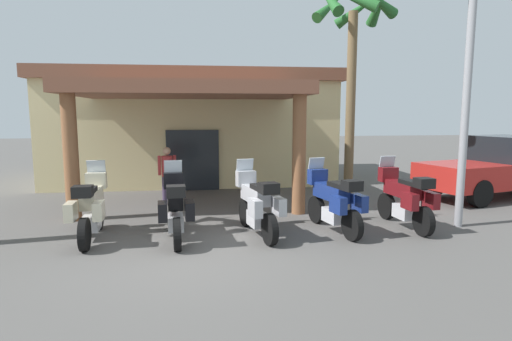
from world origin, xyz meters
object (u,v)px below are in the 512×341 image
(motel_building, at_px, (194,125))
(motorcycle_black, at_px, (175,207))
(motorcycle_cream, at_px, (91,207))
(motorcycle_blue, at_px, (334,201))
(pickup_truck_red, at_px, (499,168))
(palm_tree_near_portico, at_px, (353,32))
(roadside_sign, at_px, (471,30))
(pedestrian, at_px, (167,172))
(motorcycle_silver, at_px, (257,204))
(motorcycle_maroon, at_px, (405,198))

(motel_building, bearing_deg, motorcycle_black, -91.62)
(motorcycle_black, bearing_deg, motorcycle_cream, 77.82)
(motel_building, distance_m, motorcycle_black, 8.63)
(motel_building, bearing_deg, motorcycle_blue, -68.50)
(motorcycle_black, xyz_separation_m, pickup_truck_red, (10.00, 3.19, 0.24))
(motorcycle_cream, bearing_deg, palm_tree_near_portico, -63.77)
(motorcycle_black, xyz_separation_m, roadside_sign, (6.60, 0.12, 3.81))
(motorcycle_blue, relative_size, roadside_sign, 0.33)
(motel_building, distance_m, roadside_sign, 10.69)
(pedestrian, bearing_deg, pickup_truck_red, -102.48)
(pickup_truck_red, bearing_deg, motorcycle_blue, -169.25)
(pickup_truck_red, height_order, roadside_sign, roadside_sign)
(motel_building, relative_size, motorcycle_silver, 5.03)
(motorcycle_black, bearing_deg, motel_building, -7.32)
(motel_building, bearing_deg, motorcycle_silver, -79.75)
(motorcycle_cream, height_order, motorcycle_maroon, same)
(motorcycle_maroon, distance_m, pedestrian, 6.56)
(motorcycle_black, height_order, motorcycle_blue, same)
(motorcycle_silver, distance_m, pickup_truck_red, 8.81)
(pedestrian, bearing_deg, motorcycle_black, 175.66)
(motorcycle_blue, bearing_deg, motorcycle_maroon, -98.89)
(motel_building, bearing_deg, motorcycle_cream, -103.58)
(roadside_sign, bearing_deg, motorcycle_maroon, 175.26)
(motorcycle_cream, xyz_separation_m, pedestrian, (1.37, 3.27, 0.28))
(pickup_truck_red, bearing_deg, pedestrian, 163.72)
(motorcycle_maroon, bearing_deg, motorcycle_blue, 88.97)
(motorcycle_black, distance_m, motorcycle_blue, 3.52)
(motorcycle_cream, bearing_deg, motorcycle_blue, -94.33)
(motel_building, bearing_deg, motorcycle_maroon, -58.41)
(motorcycle_maroon, relative_size, pedestrian, 1.30)
(motorcycle_cream, bearing_deg, motorcycle_black, -100.49)
(palm_tree_near_portico, bearing_deg, motorcycle_cream, -150.59)
(motorcycle_cream, height_order, motorcycle_silver, same)
(motel_building, relative_size, motorcycle_cream, 4.98)
(motel_building, relative_size, motorcycle_blue, 5.04)
(motorcycle_silver, relative_size, pedestrian, 1.29)
(motorcycle_blue, bearing_deg, motorcycle_cream, 76.46)
(motorcycle_black, bearing_deg, motorcycle_blue, -92.92)
(motorcycle_blue, relative_size, pickup_truck_red, 0.40)
(motorcycle_cream, relative_size, motorcycle_maroon, 1.00)
(motorcycle_maroon, relative_size, pickup_truck_red, 0.40)
(motorcycle_silver, relative_size, pickup_truck_red, 0.40)
(motorcycle_cream, distance_m, motorcycle_blue, 5.28)
(motel_building, xyz_separation_m, pickup_truck_red, (9.63, -5.30, -1.25))
(pedestrian, bearing_deg, motorcycle_maroon, -130.71)
(pickup_truck_red, height_order, palm_tree_near_portico, palm_tree_near_portico)
(motorcycle_maroon, bearing_deg, roadside_sign, -99.27)
(motorcycle_black, height_order, motorcycle_maroon, same)
(motorcycle_maroon, distance_m, roadside_sign, 4.03)
(palm_tree_near_portico, bearing_deg, motorcycle_maroon, -92.03)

